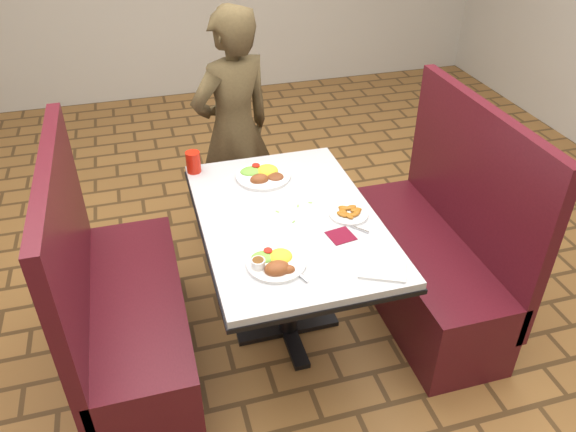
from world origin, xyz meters
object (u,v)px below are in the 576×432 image
at_px(booth_bench_left, 126,315).
at_px(far_dinner_plate, 263,173).
at_px(red_tumbler, 193,162).
at_px(near_dinner_plate, 275,261).
at_px(dining_table, 288,233).
at_px(diner_person, 234,132).
at_px(plantain_plate, 349,213).
at_px(booth_bench_right, 431,258).

height_order(booth_bench_left, far_dinner_plate, booth_bench_left).
bearing_deg(red_tumbler, near_dinner_plate, -76.34).
bearing_deg(dining_table, booth_bench_left, 180.00).
distance_m(diner_person, plantain_plate, 1.08).
xyz_separation_m(booth_bench_right, red_tumbler, (-1.16, 0.53, 0.48)).
relative_size(booth_bench_left, near_dinner_plate, 4.89).
bearing_deg(near_dinner_plate, far_dinner_plate, 80.28).
xyz_separation_m(booth_bench_left, far_dinner_plate, (0.77, 0.38, 0.45)).
xyz_separation_m(dining_table, red_tumbler, (-0.36, 0.53, 0.15)).
bearing_deg(diner_person, plantain_plate, 84.94).
relative_size(plantain_plate, red_tumbler, 1.58).
bearing_deg(diner_person, dining_table, 70.64).
bearing_deg(plantain_plate, dining_table, 165.23).
distance_m(near_dinner_plate, plantain_plate, 0.50).
bearing_deg(far_dinner_plate, diner_person, 93.66).
relative_size(dining_table, plantain_plate, 6.77).
bearing_deg(red_tumbler, booth_bench_left, -129.43).
distance_m(booth_bench_left, red_tumbler, 0.84).
relative_size(diner_person, plantain_plate, 8.29).
xyz_separation_m(booth_bench_right, far_dinner_plate, (-0.83, 0.38, 0.45)).
distance_m(dining_table, booth_bench_left, 0.86).
bearing_deg(diner_person, red_tumbler, 31.79).
height_order(diner_person, plantain_plate, diner_person).
xyz_separation_m(dining_table, diner_person, (-0.06, 0.96, 0.09)).
relative_size(booth_bench_right, diner_person, 0.81).
bearing_deg(dining_table, plantain_plate, -14.77).
distance_m(dining_table, plantain_plate, 0.30).
xyz_separation_m(booth_bench_right, plantain_plate, (-0.53, -0.07, 0.43)).
distance_m(diner_person, near_dinner_plate, 1.29).
height_order(far_dinner_plate, plantain_plate, far_dinner_plate).
height_order(booth_bench_left, near_dinner_plate, booth_bench_left).
height_order(booth_bench_left, booth_bench_right, same).
distance_m(booth_bench_right, plantain_plate, 0.68).
bearing_deg(dining_table, far_dinner_plate, 94.16).
distance_m(booth_bench_right, near_dinner_plate, 1.10).
bearing_deg(red_tumbler, far_dinner_plate, -25.09).
bearing_deg(near_dinner_plate, plantain_plate, 31.86).
distance_m(booth_bench_left, booth_bench_right, 1.60).
bearing_deg(plantain_plate, booth_bench_right, 7.77).
height_order(diner_person, red_tumbler, diner_person).
bearing_deg(diner_person, booth_bench_left, 29.25).
height_order(booth_bench_right, plantain_plate, booth_bench_right).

